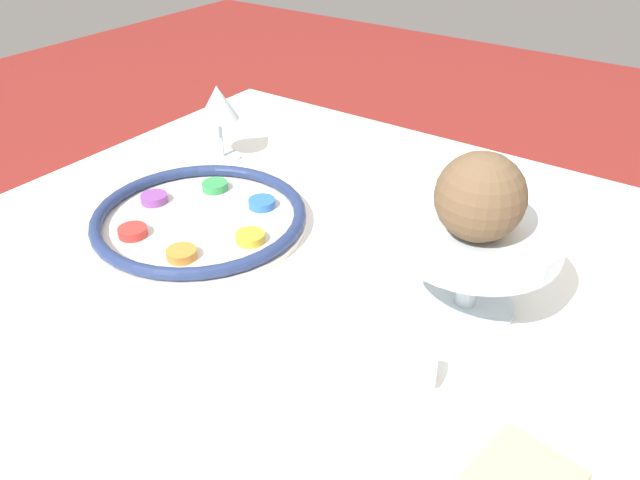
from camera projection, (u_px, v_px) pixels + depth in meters
name	position (u px, v px, depth m)	size (l,w,h in m)	color
dining_table	(360.00, 447.00, 1.12)	(1.32, 1.02, 0.77)	white
seder_plate	(200.00, 218.00, 1.01)	(0.35, 0.35, 0.03)	silver
wine_glass	(218.00, 106.00, 1.18)	(0.08, 0.08, 0.15)	silver
fruit_stand	(474.00, 243.00, 0.79)	(0.22, 0.22, 0.13)	silver
orange_fruit	(488.00, 196.00, 0.74)	(0.09, 0.09, 0.09)	orange
coconut	(480.00, 197.00, 0.72)	(0.11, 0.11, 0.11)	brown
napkin_roll	(361.00, 360.00, 0.73)	(0.17, 0.10, 0.04)	white
cup_near	(463.00, 218.00, 0.97)	(0.07, 0.07, 0.07)	silver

